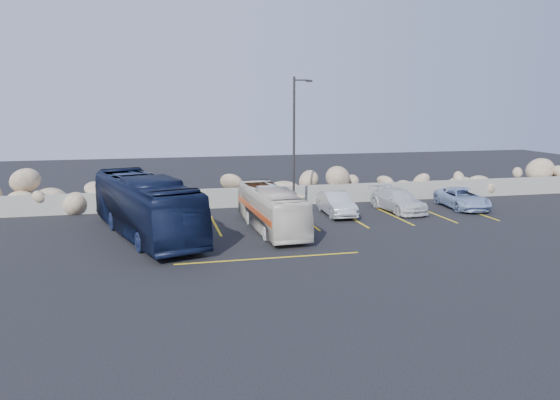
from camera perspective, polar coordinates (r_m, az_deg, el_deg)
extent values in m
plane|color=black|center=(23.33, 1.39, -6.08)|extent=(90.00, 90.00, 0.00)
cube|color=gray|center=(34.65, -3.62, 0.30)|extent=(60.00, 0.40, 1.20)
cube|color=gold|center=(29.57, -6.75, -2.64)|extent=(0.12, 5.00, 0.01)
cube|color=gold|center=(30.54, 2.80, -2.17)|extent=(0.12, 5.00, 0.01)
cube|color=gold|center=(31.38, 7.55, -1.92)|extent=(0.12, 5.00, 0.01)
cube|color=gold|center=(32.38, 11.86, -1.67)|extent=(0.12, 5.00, 0.01)
cube|color=gold|center=(33.55, 15.89, -1.43)|extent=(0.12, 5.00, 0.01)
cube|color=gold|center=(34.88, 19.62, -1.21)|extent=(0.12, 5.00, 0.01)
cube|color=gold|center=(23.29, -1.13, -6.09)|extent=(8.00, 0.12, 0.01)
cylinder|color=#2F2B29|center=(32.32, 1.46, 5.68)|extent=(0.14, 0.14, 8.00)
cylinder|color=#2F2B29|center=(32.36, 2.28, 12.41)|extent=(0.90, 0.08, 0.08)
cube|color=#2F2B29|center=(32.48, 3.07, 12.31)|extent=(0.35, 0.18, 0.12)
imported|color=silver|center=(28.11, -0.92, -0.93)|extent=(2.23, 8.09, 2.23)
imported|color=black|center=(27.59, -13.90, -0.62)|extent=(5.57, 11.08, 3.01)
imported|color=#B7B7BC|center=(32.11, 5.92, -0.39)|extent=(1.60, 4.15, 1.35)
imported|color=silver|center=(33.83, 12.26, -0.04)|extent=(2.31, 4.76, 1.33)
imported|color=#92A8CF|center=(35.85, 18.52, 0.16)|extent=(2.42, 4.66, 1.25)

